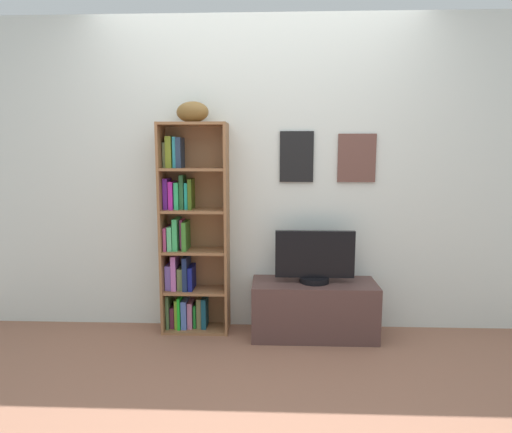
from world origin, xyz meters
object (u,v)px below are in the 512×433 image
football (192,112)px  tv_stand (314,309)px  bookshelf (189,239)px  television (315,258)px

football → tv_stand: (0.91, -0.07, -1.47)m
football → bookshelf: bearing=154.6°
football → tv_stand: 1.73m
football → television: size_ratio=0.42×
bookshelf → tv_stand: 1.10m
football → television: 1.41m
bookshelf → television: bearing=-5.9°
bookshelf → tv_stand: (0.97, -0.10, -0.52)m
football → television: bearing=-4.6°
bookshelf → football: bearing=-25.4°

